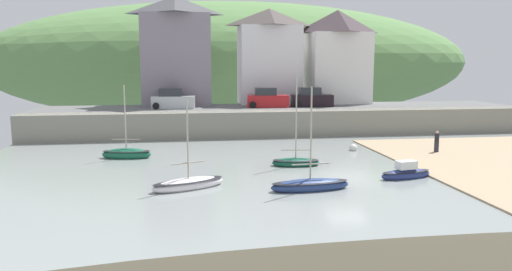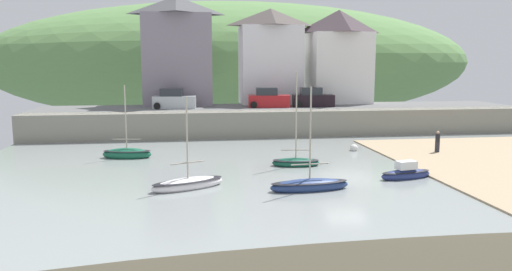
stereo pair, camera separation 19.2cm
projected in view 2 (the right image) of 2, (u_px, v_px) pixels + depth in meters
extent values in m
cube|color=gray|center=(346.00, 178.00, 29.94)|extent=(48.00, 40.00, 0.06)
cube|color=gray|center=(288.00, 123.00, 46.40)|extent=(48.00, 2.40, 2.40)
cube|color=#606060|center=(281.00, 107.00, 49.85)|extent=(48.00, 9.00, 0.10)
ellipsoid|color=#5F8B4D|center=(233.00, 62.00, 82.77)|extent=(80.00, 44.00, 19.31)
cube|color=gray|center=(177.00, 60.00, 52.11)|extent=(6.97, 5.99, 9.34)
pyramid|color=#4D4D51|center=(176.00, 5.00, 51.28)|extent=(7.27, 6.29, 1.86)
cube|color=white|center=(270.00, 65.00, 53.59)|extent=(6.46, 4.47, 8.28)
pyramid|color=#544C49|center=(271.00, 17.00, 52.84)|extent=(6.76, 4.77, 1.81)
cube|color=white|center=(338.00, 68.00, 54.71)|extent=(6.37, 5.62, 7.60)
pyramid|color=#463A3F|center=(339.00, 21.00, 53.96)|extent=(6.67, 5.92, 2.46)
ellipsoid|color=white|center=(188.00, 185.00, 27.39)|extent=(4.41, 2.93, 0.77)
ellipsoid|color=black|center=(188.00, 181.00, 27.36)|extent=(4.32, 2.87, 0.12)
cylinder|color=#B2A893|center=(187.00, 138.00, 27.00)|extent=(0.09, 0.09, 4.47)
cylinder|color=gray|center=(188.00, 163.00, 27.21)|extent=(1.84, 0.88, 0.07)
ellipsoid|color=#144F39|center=(296.00, 163.00, 33.33)|extent=(3.33, 1.73, 0.67)
ellipsoid|color=black|center=(296.00, 160.00, 33.31)|extent=(3.26, 1.69, 0.12)
cylinder|color=#B2A893|center=(296.00, 116.00, 32.86)|extent=(0.09, 0.09, 5.70)
cylinder|color=gray|center=(296.00, 150.00, 33.20)|extent=(2.03, 0.31, 0.07)
ellipsoid|color=navy|center=(310.00, 186.00, 27.03)|extent=(4.54, 1.63, 0.80)
ellipsoid|color=black|center=(310.00, 182.00, 26.99)|extent=(4.45, 1.59, 0.12)
cylinder|color=#B2A893|center=(310.00, 133.00, 26.59)|extent=(0.09, 0.09, 5.02)
cylinder|color=gray|center=(310.00, 164.00, 26.85)|extent=(2.12, 0.25, 0.07)
ellipsoid|color=navy|center=(406.00, 175.00, 29.70)|extent=(3.48, 1.59, 0.74)
ellipsoid|color=black|center=(406.00, 172.00, 29.67)|extent=(3.41, 1.56, 0.12)
cube|color=silver|center=(406.00, 165.00, 29.60)|extent=(1.28, 0.88, 0.49)
ellipsoid|color=#185C3F|center=(127.00, 154.00, 36.04)|extent=(3.70, 1.88, 0.92)
ellipsoid|color=black|center=(127.00, 151.00, 36.01)|extent=(3.62, 1.84, 0.12)
cylinder|color=#B2A893|center=(126.00, 117.00, 35.64)|extent=(0.09, 0.09, 4.55)
cylinder|color=gray|center=(126.00, 139.00, 35.88)|extent=(2.05, 0.39, 0.07)
cube|color=#B7BEC2|center=(175.00, 102.00, 48.27)|extent=(4.26, 2.12, 1.20)
cube|color=#282D33|center=(172.00, 92.00, 48.09)|extent=(2.25, 1.71, 0.80)
cylinder|color=black|center=(192.00, 104.00, 49.32)|extent=(0.64, 0.22, 0.64)
cylinder|color=black|center=(192.00, 106.00, 47.76)|extent=(0.64, 0.22, 0.64)
cylinder|color=black|center=(158.00, 105.00, 48.86)|extent=(0.64, 0.22, 0.64)
cylinder|color=black|center=(157.00, 106.00, 47.29)|extent=(0.64, 0.22, 0.64)
cube|color=#B31D21|center=(269.00, 101.00, 49.58)|extent=(4.25, 2.11, 1.20)
cube|color=#282D33|center=(267.00, 92.00, 49.41)|extent=(2.24, 1.71, 0.80)
cylinder|color=black|center=(284.00, 103.00, 50.64)|extent=(0.64, 0.22, 0.64)
cylinder|color=black|center=(287.00, 104.00, 49.07)|extent=(0.64, 0.22, 0.64)
cylinder|color=black|center=(252.00, 103.00, 50.17)|extent=(0.64, 0.22, 0.64)
cylinder|color=black|center=(254.00, 105.00, 48.61)|extent=(0.64, 0.22, 0.64)
cube|color=black|center=(313.00, 101.00, 50.22)|extent=(4.24, 2.07, 1.20)
cube|color=#282D33|center=(311.00, 91.00, 50.05)|extent=(2.23, 1.69, 0.80)
cylinder|color=black|center=(327.00, 103.00, 51.28)|extent=(0.64, 0.22, 0.64)
cylinder|color=black|center=(331.00, 104.00, 49.72)|extent=(0.64, 0.22, 0.64)
cylinder|color=black|center=(296.00, 103.00, 50.82)|extent=(0.64, 0.22, 0.64)
cylinder|color=black|center=(299.00, 104.00, 49.25)|extent=(0.64, 0.22, 0.64)
cube|color=#282833|center=(437.00, 147.00, 37.73)|extent=(0.28, 0.20, 0.82)
cylinder|color=black|center=(438.00, 138.00, 37.62)|extent=(0.34, 0.34, 0.58)
sphere|color=#D1A889|center=(438.00, 132.00, 37.56)|extent=(0.22, 0.22, 0.22)
sphere|color=silver|center=(354.00, 148.00, 38.93)|extent=(0.63, 0.63, 0.63)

